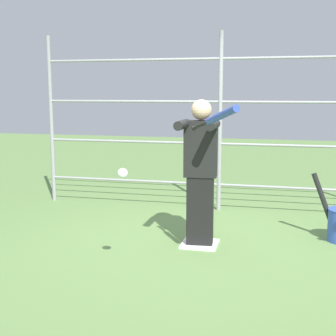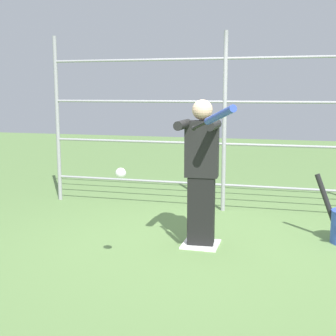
% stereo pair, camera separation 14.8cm
% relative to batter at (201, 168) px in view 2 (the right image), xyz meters
% --- Properties ---
extents(ground_plane, '(24.00, 24.00, 0.00)m').
position_rel_batter_xyz_m(ground_plane, '(0.00, -0.02, -0.87)').
color(ground_plane, '#608447').
extents(home_plate, '(0.40, 0.40, 0.02)m').
position_rel_batter_xyz_m(home_plate, '(0.00, -0.02, -0.86)').
color(home_plate, white).
rests_on(home_plate, ground).
extents(fence_backstop, '(5.26, 0.06, 2.52)m').
position_rel_batter_xyz_m(fence_backstop, '(0.00, -1.62, 0.39)').
color(fence_backstop, '#939399').
rests_on(fence_backstop, ground).
extents(batter, '(0.41, 0.56, 1.62)m').
position_rel_batter_xyz_m(batter, '(0.00, 0.00, 0.00)').
color(batter, black).
rests_on(batter, ground).
extents(baseball_bat_swinging, '(0.54, 0.78, 0.28)m').
position_rel_batter_xyz_m(baseball_bat_swinging, '(-0.30, 0.86, 0.61)').
color(baseball_bat_swinging, black).
extents(softball_in_flight, '(0.10, 0.10, 0.10)m').
position_rel_batter_xyz_m(softball_in_flight, '(0.53, 1.06, 0.10)').
color(softball_in_flight, white).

